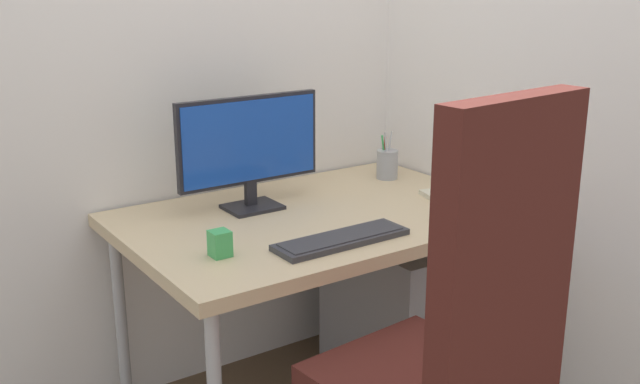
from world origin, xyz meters
TOP-DOWN VIEW (x-y plane):
  - desk at (0.00, 0.00)m, footprint 1.25×0.83m
  - office_chair at (-0.16, -0.81)m, footprint 0.55×0.56m
  - filing_cabinet at (0.35, -0.03)m, footprint 0.38×0.52m
  - monitor at (-0.15, 0.17)m, footprint 0.51×0.14m
  - keyboard at (-0.10, -0.27)m, footprint 0.42×0.13m
  - mouse at (0.28, -0.33)m, footprint 0.09×0.12m
  - pen_holder at (0.46, 0.20)m, footprint 0.08×0.08m
  - notebook at (0.46, -0.13)m, footprint 0.16×0.20m
  - desk_clamp_accessory at (-0.44, -0.17)m, footprint 0.05×0.05m

SIDE VIEW (x-z plane):
  - filing_cabinet at x=0.35m, z-range 0.00..0.56m
  - office_chair at x=-0.16m, z-range 0.03..1.26m
  - desk at x=0.00m, z-range 0.30..1.02m
  - notebook at x=0.46m, z-range 0.71..0.73m
  - keyboard at x=-0.10m, z-range 0.71..0.73m
  - mouse at x=0.28m, z-range 0.71..0.74m
  - desk_clamp_accessory at x=-0.44m, z-range 0.71..0.79m
  - pen_holder at x=0.46m, z-range 0.68..0.86m
  - monitor at x=-0.15m, z-range 0.74..1.12m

